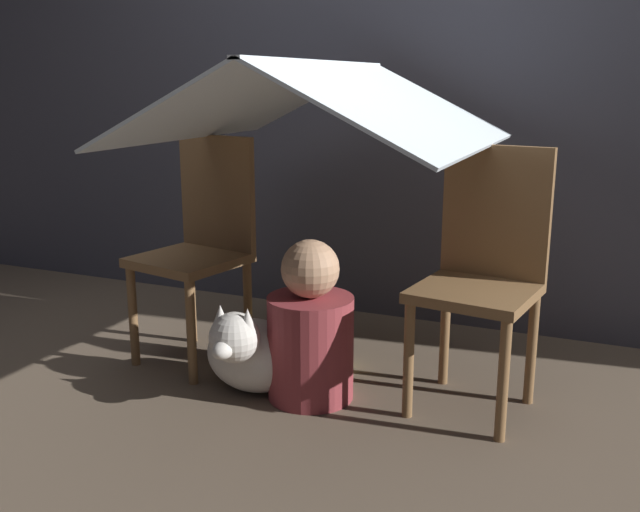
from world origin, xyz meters
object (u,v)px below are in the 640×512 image
at_px(chair_right, 483,269).
at_px(person_front, 310,332).
at_px(chair_left, 201,240).
at_px(dog, 250,352).

xyz_separation_m(chair_right, person_front, (-0.57, -0.20, -0.25)).
xyz_separation_m(chair_left, chair_right, (1.13, 0.00, 0.00)).
height_order(chair_right, dog, chair_right).
bearing_deg(dog, person_front, 15.47).
bearing_deg(person_front, dog, -164.53).
bearing_deg(dog, chair_right, 18.10).
bearing_deg(chair_left, dog, -23.64).
relative_size(chair_right, dog, 2.31).
xyz_separation_m(chair_left, person_front, (0.57, -0.19, -0.25)).
xyz_separation_m(chair_left, dog, (0.35, -0.25, -0.33)).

